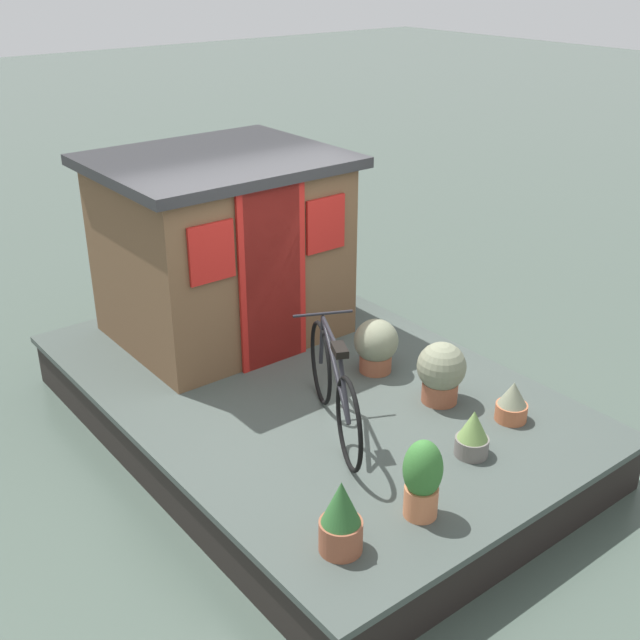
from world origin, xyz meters
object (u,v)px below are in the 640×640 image
object	(u,v)px
potted_plant_rosemary	(376,345)
potted_plant_thyme	(341,518)
potted_plant_mint	(441,371)
potted_plant_basil	(422,478)
houseboat_cabin	(222,246)
potted_plant_succulent	(473,434)
potted_plant_fern	(512,402)
bicycle	(334,387)

from	to	relation	value
potted_plant_rosemary	potted_plant_thyme	xyz separation A→B (m)	(-1.68, 1.80, -0.01)
potted_plant_mint	potted_plant_rosemary	bearing A→B (deg)	5.61
potted_plant_basil	houseboat_cabin	bearing A→B (deg)	-8.57
potted_plant_mint	potted_plant_succulent	bearing A→B (deg)	151.60
potted_plant_succulent	potted_plant_basil	distance (m)	0.88
potted_plant_fern	potted_plant_succulent	bearing A→B (deg)	102.12
houseboat_cabin	potted_plant_thyme	bearing A→B (deg)	160.38
potted_plant_thyme	potted_plant_fern	size ratio (longest dim) A/B	1.52
houseboat_cabin	potted_plant_basil	size ratio (longest dim) A/B	3.73
houseboat_cabin	potted_plant_rosemary	bearing A→B (deg)	-158.07
potted_plant_rosemary	potted_plant_mint	world-z (taller)	potted_plant_mint
potted_plant_basil	potted_plant_thyme	bearing A→B (deg)	83.96
potted_plant_thyme	houseboat_cabin	bearing A→B (deg)	-19.62
potted_plant_succulent	potted_plant_thyme	distance (m)	1.50
houseboat_cabin	potted_plant_mint	xyz separation A→B (m)	(-2.34, -0.71, -0.63)
potted_plant_fern	potted_plant_rosemary	bearing A→B (deg)	13.63
bicycle	potted_plant_succulent	bearing A→B (deg)	-146.18
bicycle	potted_plant_rosemary	xyz separation A→B (m)	(0.54, -0.94, -0.13)
houseboat_cabin	potted_plant_mint	size ratio (longest dim) A/B	4.08
bicycle	potted_plant_succulent	xyz separation A→B (m)	(-0.93, -0.63, -0.22)
bicycle	potted_plant_basil	size ratio (longest dim) A/B	2.58
houseboat_cabin	potted_plant_basil	world-z (taller)	houseboat_cabin
potted_plant_succulent	potted_plant_mint	distance (m)	0.83
potted_plant_rosemary	potted_plant_thyme	bearing A→B (deg)	132.92
potted_plant_basil	bicycle	bearing A→B (deg)	-9.46
bicycle	potted_plant_succulent	world-z (taller)	bicycle
potted_plant_rosemary	potted_plant_mint	size ratio (longest dim) A/B	0.93
bicycle	potted_plant_thyme	world-z (taller)	bicycle
bicycle	potted_plant_succulent	distance (m)	1.15
houseboat_cabin	potted_plant_fern	size ratio (longest dim) A/B	6.33
potted_plant_basil	potted_plant_mint	size ratio (longest dim) A/B	1.09
bicycle	potted_plant_basil	bearing A→B (deg)	170.54
houseboat_cabin	bicycle	distance (m)	2.21
potted_plant_thyme	potted_plant_fern	xyz separation A→B (m)	(0.34, -2.13, -0.09)
potted_plant_succulent	potted_plant_mint	xyz separation A→B (m)	(0.72, -0.39, 0.11)
houseboat_cabin	potted_plant_mint	world-z (taller)	houseboat_cabin
potted_plant_fern	potted_plant_basil	bearing A→B (deg)	105.63
potted_plant_succulent	potted_plant_thyme	world-z (taller)	potted_plant_thyme
potted_plant_succulent	potted_plant_thyme	size ratio (longest dim) A/B	0.73
bicycle	potted_plant_mint	bearing A→B (deg)	-101.87
potted_plant_basil	potted_plant_thyme	world-z (taller)	potted_plant_basil
potted_plant_basil	potted_plant_fern	distance (m)	1.53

